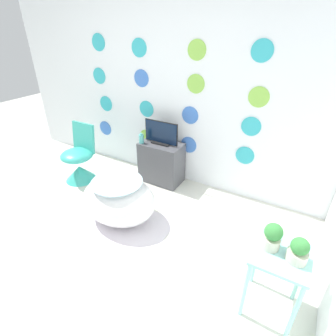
# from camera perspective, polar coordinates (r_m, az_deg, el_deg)

# --- Properties ---
(ground_plane) EXTENTS (12.00, 12.00, 0.00)m
(ground_plane) POSITION_cam_1_polar(r_m,az_deg,el_deg) (2.79, -22.05, -19.17)
(ground_plane) COLOR silver
(wall_back_dotted) EXTENTS (5.20, 0.05, 2.60)m
(wall_back_dotted) POSITION_cam_1_polar(r_m,az_deg,el_deg) (3.47, 0.02, 17.75)
(wall_back_dotted) COLOR white
(wall_back_dotted) RESTS_ON ground_plane
(rug) EXTENTS (1.21, 0.96, 0.01)m
(rug) POSITION_cam_1_polar(r_m,az_deg,el_deg) (3.04, -12.24, -12.42)
(rug) COLOR silver
(rug) RESTS_ON ground_plane
(bathtub) EXTENTS (0.86, 0.68, 0.51)m
(bathtub) POSITION_cam_1_polar(r_m,az_deg,el_deg) (2.99, -10.66, -6.76)
(bathtub) COLOR white
(bathtub) RESTS_ON ground_plane
(chair) EXTENTS (0.44, 0.44, 0.79)m
(chair) POSITION_cam_1_polar(r_m,az_deg,el_deg) (3.88, -18.77, 1.04)
(chair) COLOR #38B2A3
(chair) RESTS_ON ground_plane
(tv_cabinet) EXTENTS (0.57, 0.35, 0.57)m
(tv_cabinet) POSITION_cam_1_polar(r_m,az_deg,el_deg) (3.62, -1.44, 1.20)
(tv_cabinet) COLOR #4C4C51
(tv_cabinet) RESTS_ON ground_plane
(tv) EXTENTS (0.48, 0.12, 0.31)m
(tv) POSITION_cam_1_polar(r_m,az_deg,el_deg) (3.45, -1.51, 7.43)
(tv) COLOR black
(tv) RESTS_ON tv_cabinet
(vase) EXTENTS (0.06, 0.06, 0.14)m
(vase) POSITION_cam_1_polar(r_m,az_deg,el_deg) (3.51, -5.82, 6.37)
(vase) COLOR #51B2AD
(vase) RESTS_ON tv_cabinet
(side_table) EXTENTS (0.39, 0.40, 0.59)m
(side_table) POSITION_cam_1_polar(r_m,az_deg,el_deg) (2.16, 22.90, -19.07)
(side_table) COLOR #99E0D8
(side_table) RESTS_ON ground_plane
(potted_plant_left) EXTENTS (0.13, 0.13, 0.21)m
(potted_plant_left) POSITION_cam_1_polar(r_m,az_deg,el_deg) (2.01, 21.80, -13.64)
(potted_plant_left) COLOR beige
(potted_plant_left) RESTS_ON side_table
(potted_plant_right) EXTENTS (0.14, 0.14, 0.19)m
(potted_plant_right) POSITION_cam_1_polar(r_m,az_deg,el_deg) (2.01, 26.55, -15.82)
(potted_plant_right) COLOR beige
(potted_plant_right) RESTS_ON side_table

